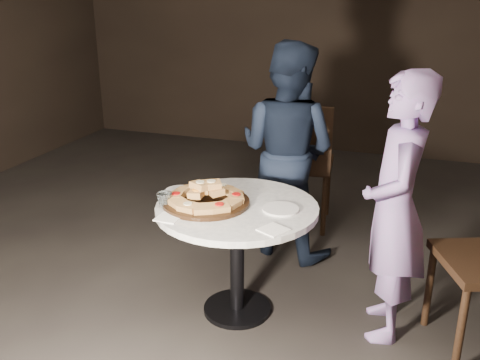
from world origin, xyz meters
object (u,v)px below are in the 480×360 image
object	(u,v)px
table	(237,226)
serving_board	(206,202)
focaccia_pile	(206,195)
chair_far	(301,158)
diner_navy	(287,151)
water_glass	(164,200)
diner_teal	(395,210)

from	to	relation	value
table	serving_board	bearing A→B (deg)	-166.93
focaccia_pile	chair_far	distance (m)	1.31
chair_far	diner_navy	bearing A→B (deg)	81.76
water_glass	diner_navy	world-z (taller)	diner_navy
table	chair_far	world-z (taller)	chair_far
serving_board	water_glass	world-z (taller)	water_glass
chair_far	focaccia_pile	bearing A→B (deg)	72.97
serving_board	water_glass	size ratio (longest dim) A/B	5.59
diner_teal	diner_navy	bearing A→B (deg)	-142.83
table	diner_teal	world-z (taller)	diner_teal
focaccia_pile	diner_navy	distance (m)	0.92
serving_board	chair_far	distance (m)	1.31
diner_teal	table	bearing A→B (deg)	-90.85
serving_board	chair_far	world-z (taller)	chair_far
diner_navy	chair_far	bearing A→B (deg)	-75.91
serving_board	focaccia_pile	size ratio (longest dim) A/B	1.12
chair_far	diner_navy	world-z (taller)	diner_navy
chair_far	diner_navy	distance (m)	0.42
water_glass	chair_far	size ratio (longest dim) A/B	0.09
focaccia_pile	water_glass	xyz separation A→B (m)	(-0.20, -0.11, -0.01)
chair_far	water_glass	bearing A→B (deg)	66.17
chair_far	diner_navy	size ratio (longest dim) A/B	0.68
water_glass	focaccia_pile	bearing A→B (deg)	29.46
diner_navy	water_glass	bearing A→B (deg)	82.99
focaccia_pile	diner_navy	size ratio (longest dim) A/B	0.29
chair_far	diner_teal	xyz separation A→B (m)	(0.75, -1.14, 0.14)
focaccia_pile	chair_far	world-z (taller)	chair_far
focaccia_pile	diner_teal	size ratio (longest dim) A/B	0.30
water_glass	chair_far	world-z (taller)	chair_far
focaccia_pile	water_glass	distance (m)	0.23
diner_navy	diner_teal	size ratio (longest dim) A/B	1.03
table	diner_teal	bearing A→B (deg)	7.49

